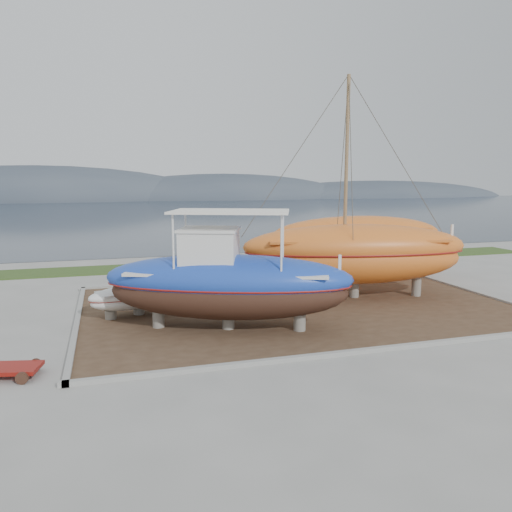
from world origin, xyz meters
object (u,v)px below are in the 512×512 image
object	(u,v)px
red_trailer	(12,372)
orange_bare_hull	(357,247)
white_dinghy	(139,299)
blue_caique	(228,270)
orange_sailboat	(357,189)

from	to	relation	value
red_trailer	orange_bare_hull	bearing A→B (deg)	45.17
white_dinghy	red_trailer	world-z (taller)	white_dinghy
white_dinghy	orange_bare_hull	xyz separation A→B (m)	(12.43, 4.80, 1.04)
blue_caique	orange_sailboat	xyz separation A→B (m)	(6.79, 3.14, 2.80)
blue_caique	white_dinghy	xyz separation A→B (m)	(-3.02, 2.99, -1.57)
orange_bare_hull	red_trailer	bearing A→B (deg)	-144.05
blue_caique	red_trailer	world-z (taller)	blue_caique
orange_sailboat	red_trailer	world-z (taller)	orange_sailboat
orange_sailboat	orange_bare_hull	distance (m)	6.29
orange_sailboat	red_trailer	bearing A→B (deg)	-146.17
blue_caique	orange_bare_hull	world-z (taller)	blue_caique
blue_caique	white_dinghy	world-z (taller)	blue_caique
blue_caique	white_dinghy	bearing A→B (deg)	156.67
white_dinghy	red_trailer	bearing A→B (deg)	-143.55
orange_bare_hull	red_trailer	distance (m)	19.34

